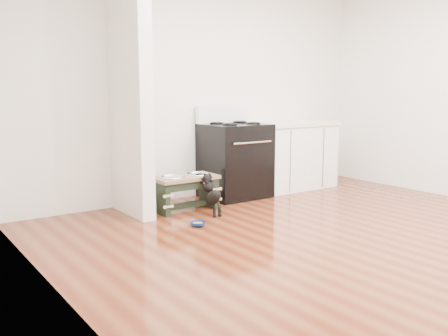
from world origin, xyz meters
TOP-DOWN VIEW (x-y plane):
  - ground at (0.00, 0.00)m, footprint 5.00×5.00m
  - room_shell at (0.00, 0.00)m, footprint 5.00×5.00m
  - partition_wall at (-1.18, 2.10)m, footprint 0.15×0.80m
  - oven_range at (0.25, 2.16)m, footprint 0.76×0.69m
  - cabinet_run at (1.23, 2.18)m, footprint 1.24×0.64m
  - dog_feeder at (-0.63, 1.90)m, footprint 0.71×0.38m
  - puppy at (-0.50, 1.57)m, footprint 0.13×0.37m
  - floor_bowl at (-0.87, 1.25)m, footprint 0.20×0.20m

SIDE VIEW (x-z plane):
  - ground at x=0.00m, z-range 0.00..0.00m
  - floor_bowl at x=-0.87m, z-range 0.00..0.05m
  - puppy at x=-0.50m, z-range 0.02..0.46m
  - dog_feeder at x=-0.63m, z-range 0.08..0.48m
  - cabinet_run at x=1.23m, z-range 0.00..0.91m
  - oven_range at x=0.25m, z-range -0.09..1.05m
  - partition_wall at x=-1.18m, z-range 0.00..2.70m
  - room_shell at x=0.00m, z-range -0.88..4.12m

